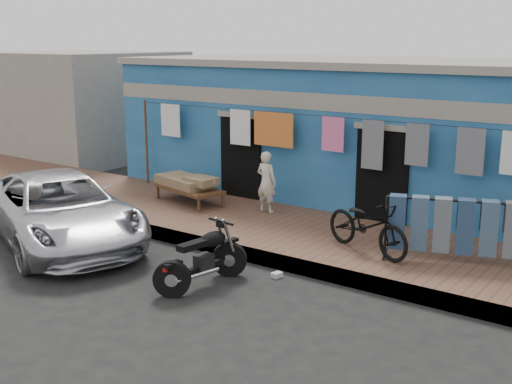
% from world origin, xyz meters
% --- Properties ---
extents(ground, '(80.00, 80.00, 0.00)m').
position_xyz_m(ground, '(0.00, 0.00, 0.00)').
color(ground, black).
rests_on(ground, ground).
extents(sidewalk, '(28.00, 3.00, 0.25)m').
position_xyz_m(sidewalk, '(0.00, 3.00, 0.12)').
color(sidewalk, brown).
rests_on(sidewalk, ground).
extents(curb, '(28.00, 0.10, 0.25)m').
position_xyz_m(curb, '(0.00, 1.55, 0.12)').
color(curb, gray).
rests_on(curb, ground).
extents(building, '(12.20, 5.20, 3.36)m').
position_xyz_m(building, '(-0.00, 6.99, 1.69)').
color(building, '#1F5081').
rests_on(building, ground).
extents(neighbor_left, '(6.00, 5.00, 3.40)m').
position_xyz_m(neighbor_left, '(-11.00, 7.00, 1.70)').
color(neighbor_left, '#9E9384').
rests_on(neighbor_left, ground).
extents(clothesline, '(10.06, 0.06, 2.10)m').
position_xyz_m(clothesline, '(0.10, 4.25, 1.81)').
color(clothesline, brown).
rests_on(clothesline, sidewalk).
extents(car, '(5.33, 3.84, 1.37)m').
position_xyz_m(car, '(-3.37, 0.30, 0.69)').
color(car, silver).
rests_on(car, ground).
extents(seated_person, '(0.48, 0.33, 1.30)m').
position_xyz_m(seated_person, '(-0.97, 3.73, 0.90)').
color(seated_person, beige).
rests_on(seated_person, sidewalk).
extents(bicycle, '(1.94, 1.22, 1.19)m').
position_xyz_m(bicycle, '(1.94, 2.57, 0.84)').
color(bicycle, black).
rests_on(bicycle, sidewalk).
extents(motorcycle, '(0.93, 1.67, 0.99)m').
position_xyz_m(motorcycle, '(0.25, 0.19, 0.50)').
color(motorcycle, black).
rests_on(motorcycle, ground).
extents(charpoy, '(2.18, 1.65, 0.61)m').
position_xyz_m(charpoy, '(-2.81, 3.36, 0.55)').
color(charpoy, brown).
rests_on(charpoy, sidewalk).
extents(jeans_rack, '(2.57, 1.94, 1.09)m').
position_xyz_m(jeans_rack, '(3.27, 2.97, 0.80)').
color(jeans_rack, black).
rests_on(jeans_rack, sidewalk).
extents(litter_a, '(0.23, 0.21, 0.08)m').
position_xyz_m(litter_a, '(-0.21, 1.20, 0.04)').
color(litter_a, silver).
rests_on(litter_a, ground).
extents(litter_b, '(0.16, 0.19, 0.08)m').
position_xyz_m(litter_b, '(1.00, 1.20, 0.04)').
color(litter_b, silver).
rests_on(litter_b, ground).
extents(litter_c, '(0.17, 0.20, 0.07)m').
position_xyz_m(litter_c, '(0.10, 1.04, 0.04)').
color(litter_c, silver).
rests_on(litter_c, ground).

